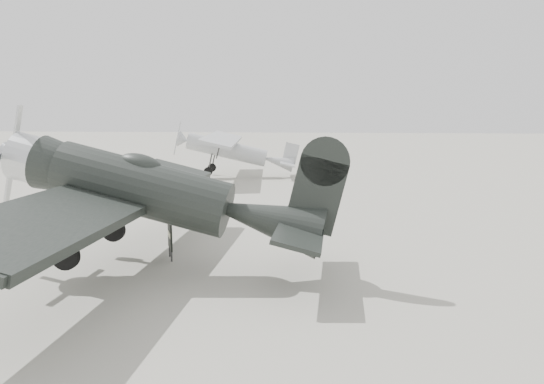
% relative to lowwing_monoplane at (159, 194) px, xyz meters
% --- Properties ---
extents(ground, '(160.00, 160.00, 0.00)m').
position_rel_lowwing_monoplane_xyz_m(ground, '(1.93, 3.39, -2.30)').
color(ground, gray).
rests_on(ground, ground).
extents(lowwing_monoplane, '(9.63, 13.40, 4.34)m').
position_rel_lowwing_monoplane_xyz_m(lowwing_monoplane, '(0.00, 0.00, 0.00)').
color(lowwing_monoplane, black).
rests_on(lowwing_monoplane, ground).
extents(highwing_monoplane, '(8.15, 11.48, 3.25)m').
position_rel_lowwing_monoplane_xyz_m(highwing_monoplane, '(-1.27, 20.92, -0.26)').
color(highwing_monoplane, '#9EA1A3').
rests_on(highwing_monoplane, ground).
extents(sign_board, '(0.36, 0.80, 1.22)m').
position_rel_lowwing_monoplane_xyz_m(sign_board, '(-0.12, 1.39, -1.57)').
color(sign_board, '#333333').
rests_on(sign_board, ground).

